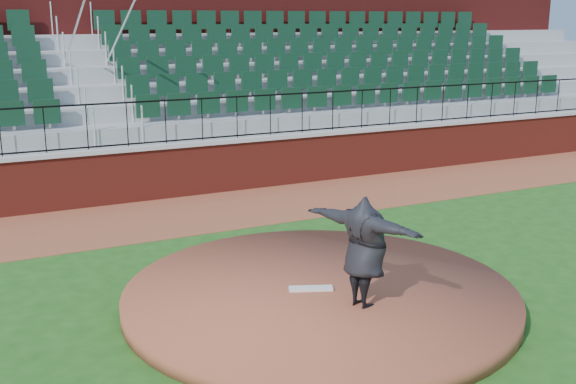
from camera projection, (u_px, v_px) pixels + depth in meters
name	position (u px, v px, depth m)	size (l,w,h in m)	color
ground	(331.00, 295.00, 10.78)	(90.00, 90.00, 0.00)	#1C4D16
warning_track	(210.00, 210.00, 15.47)	(34.00, 3.20, 0.01)	brown
field_wall	(186.00, 171.00, 16.71)	(34.00, 0.35, 1.20)	maroon
wall_cap	(185.00, 144.00, 16.55)	(34.00, 0.45, 0.10)	#B7B7B7
wall_railing	(184.00, 121.00, 16.42)	(34.00, 0.05, 1.00)	black
seating_stands	(151.00, 89.00, 18.67)	(34.00, 5.10, 4.60)	gray
concourse_wall	(125.00, 66.00, 20.99)	(34.00, 0.50, 5.50)	maroon
pitchers_mound	(320.00, 296.00, 10.41)	(5.83, 5.83, 0.25)	brown
pitching_rubber	(311.00, 288.00, 10.30)	(0.65, 0.16, 0.04)	silver
pitcher	(365.00, 252.00, 9.56)	(1.94, 0.53, 1.58)	black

